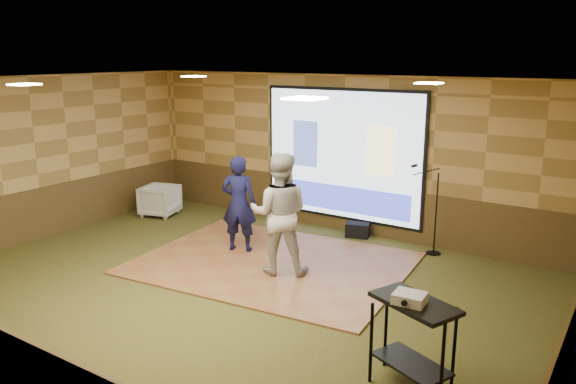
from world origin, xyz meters
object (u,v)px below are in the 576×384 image
Objects in this scene: banquet_chair at (160,201)px; projector at (410,298)px; player_right at (279,214)px; duffel_bag at (358,230)px; mic_stand at (432,226)px; av_table at (413,327)px; player_left at (239,204)px; dance_floor at (272,263)px; projector_screen at (342,156)px.

projector is at bearing -131.40° from banquet_chair.
player_right is 4.46× the size of duffel_bag.
projector is 0.43× the size of banquet_chair.
mic_stand is (-1.16, 4.05, -0.50)m from projector.
av_table is at bearing -130.81° from banquet_chair.
projector is 4.25m from mic_stand.
mic_stand is (2.82, 1.75, -0.37)m from player_left.
projector is 5.00m from duffel_bag.
mic_stand is 3.62× the size of duffel_bag.
dance_floor is at bearing 142.32° from projector.
projector_screen reaches higher than av_table.
player_right is 4.24m from banquet_chair.
player_right reaches higher than banquet_chair.
av_table is at bearing -53.93° from projector_screen.
projector_screen is 0.78× the size of dance_floor.
av_table reaches higher than dance_floor.
projector_screen is at bearing 158.30° from duffel_bag.
dance_floor is at bearing 147.29° from av_table.
duffel_bag is (0.47, -0.19, -1.34)m from projector_screen.
projector_screen is 10.67× the size of projector.
player_left is at bearing -126.06° from duffel_bag.
player_right reaches higher than mic_stand.
banquet_chair is (-5.64, -0.89, -0.17)m from mic_stand.
dance_floor is 2.12m from duffel_bag.
projector_screen is 2.32m from player_left.
projector is 0.20× the size of mic_stand.
mic_stand is at bearing -97.46° from banquet_chair.
dance_floor is (-0.07, -2.24, -1.46)m from projector_screen.
player_left reaches higher than projector.
dance_floor is 3.79m from banquet_chair.
player_left is (-0.82, 0.19, 0.85)m from dance_floor.
player_left is 5.38× the size of projector.
player_right reaches higher than player_left.
banquet_chair is at bearing 155.65° from av_table.
duffel_bag is (0.20, 2.33, -0.85)m from player_right.
player_right is (1.16, -0.46, 0.12)m from player_left.
banquet_chair is at bearing -166.38° from duffel_bag.
mic_stand is at bearing 43.96° from dance_floor.
player_right is 2.64× the size of banquet_chair.
player_right is 3.38m from av_table.
dance_floor is 1.06m from player_right.
projector_screen reaches higher than projector.
projector_screen is 4.60× the size of banquet_chair.
mic_stand reaches higher than projector.
av_table is 1.30× the size of banquet_chair.
av_table is 0.61× the size of mic_stand.
av_table is 4.16m from mic_stand.
player_right reaches higher than projector.
player_left is 3.34m from mic_stand.
projector is (2.83, -1.84, 0.01)m from player_right.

